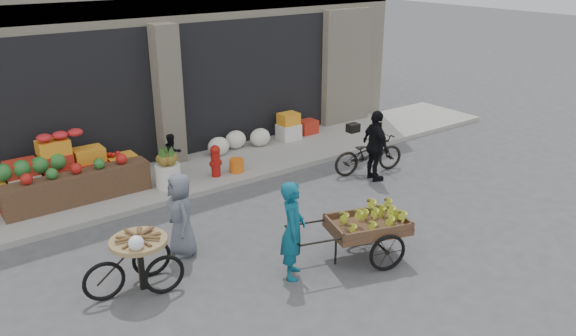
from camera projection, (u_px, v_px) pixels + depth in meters
ground at (302, 250)px, 9.51m from camera, size 80.00×80.00×0.00m
sidewalk at (191, 174)px, 12.56m from camera, size 18.00×2.20×0.12m
building at (111, 8)px, 14.32m from camera, size 14.00×6.45×7.00m
fruit_display at (70, 169)px, 11.18m from camera, size 3.10×1.12×1.24m
pineapple_bin at (168, 176)px, 11.66m from camera, size 0.52×0.52×0.50m
fire_hydrant at (216, 160)px, 12.18m from camera, size 0.22×0.22×0.71m
orange_bucket at (237, 165)px, 12.51m from camera, size 0.32×0.32×0.30m
right_bay_goods at (271, 132)px, 14.33m from camera, size 3.35×0.60×0.70m
seated_person at (173, 154)px, 12.26m from camera, size 0.51×0.43×0.93m
banana_cart at (365, 224)px, 9.01m from camera, size 2.27×1.41×0.89m
vendor_woman at (293, 230)px, 8.49m from camera, size 0.66×0.68×1.58m
tricycle_cart at (139, 256)px, 8.22m from camera, size 1.44×0.91×0.95m
vendor_grey at (181, 215)px, 9.16m from camera, size 0.57×0.77×1.43m
bicycle at (369, 154)px, 12.69m from camera, size 1.81×0.98×0.90m
cyclist at (376, 146)px, 12.16m from camera, size 0.59×0.99×1.58m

